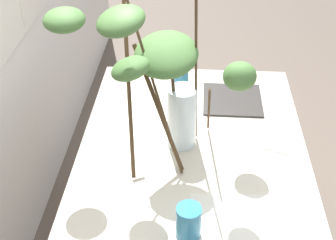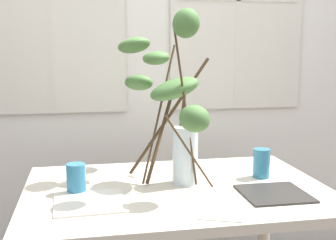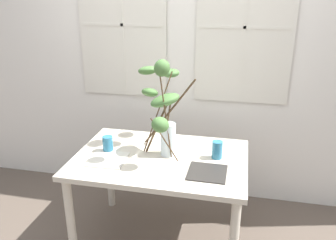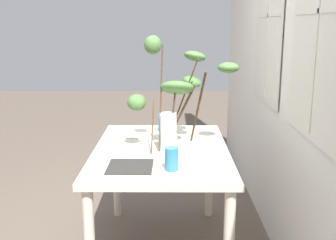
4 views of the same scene
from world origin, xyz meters
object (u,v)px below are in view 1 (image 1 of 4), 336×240
(vase_with_branches, at_px, (168,66))
(plate_square_right, at_px, (232,100))
(dining_table, at_px, (192,170))
(plate_square_left, at_px, (232,225))
(drinking_glass_blue_right, at_px, (180,81))
(drinking_glass_blue_left, at_px, (189,222))

(vase_with_branches, relative_size, plate_square_right, 2.90)
(vase_with_branches, xyz_separation_m, plate_square_right, (0.37, -0.26, -0.36))
(dining_table, bearing_deg, plate_square_left, -160.13)
(dining_table, distance_m, vase_with_branches, 0.47)
(drinking_glass_blue_right, bearing_deg, vase_with_branches, 176.15)
(drinking_glass_blue_left, height_order, plate_square_right, drinking_glass_blue_left)
(vase_with_branches, distance_m, plate_square_left, 0.56)
(drinking_glass_blue_left, bearing_deg, vase_with_branches, 12.14)
(dining_table, relative_size, drinking_glass_blue_left, 10.52)
(drinking_glass_blue_right, xyz_separation_m, plate_square_right, (-0.04, -0.24, -0.06))
(drinking_glass_blue_right, bearing_deg, plate_square_right, -100.39)
(drinking_glass_blue_left, relative_size, plate_square_left, 0.46)
(plate_square_left, bearing_deg, plate_square_right, -2.99)
(dining_table, height_order, drinking_glass_blue_right, drinking_glass_blue_right)
(plate_square_right, bearing_deg, dining_table, 155.02)
(dining_table, xyz_separation_m, plate_square_right, (0.36, -0.17, 0.10))
(dining_table, relative_size, plate_square_right, 4.91)
(drinking_glass_blue_left, bearing_deg, plate_square_left, -70.13)
(drinking_glass_blue_right, bearing_deg, dining_table, -170.61)
(plate_square_left, bearing_deg, drinking_glass_blue_left, 109.87)
(vase_with_branches, height_order, plate_square_right, vase_with_branches)
(vase_with_branches, bearing_deg, plate_square_left, -147.88)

